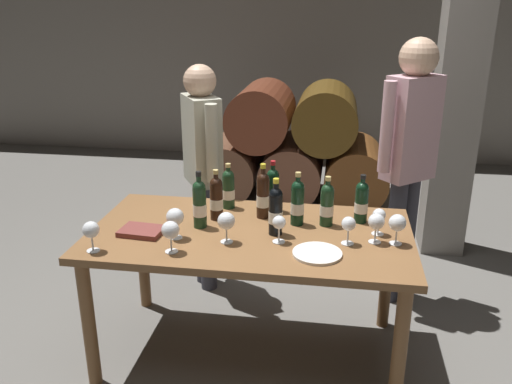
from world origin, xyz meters
The scene contains 27 objects.
ground_plane centered at (0.00, 0.00, 0.00)m, with size 14.00×14.00×0.00m, color #66635E.
cellar_back_wall centered at (0.00, 4.20, 1.40)m, with size 10.00×0.24×2.80m, color gray.
barrel_stack centered at (0.00, 2.60, 0.52)m, with size 1.86×0.90×1.15m.
stone_pillar centered at (1.30, 1.60, 1.30)m, with size 0.32×0.32×2.60m, color gray.
dining_table centered at (0.00, 0.00, 0.67)m, with size 1.70×0.90×0.76m.
wine_bottle_0 centered at (0.58, 0.22, 0.88)m, with size 0.07×0.07×0.27m.
wine_bottle_1 centered at (0.14, -0.01, 0.89)m, with size 0.07×0.07×0.31m.
wine_bottle_2 centered at (-0.18, 0.32, 0.88)m, with size 0.07×0.07×0.27m.
wine_bottle_3 centered at (0.04, 0.21, 0.89)m, with size 0.07×0.07×0.31m.
wine_bottle_4 centered at (0.08, 0.31, 0.89)m, with size 0.07×0.07×0.30m.
wine_bottle_5 centered at (-0.21, 0.14, 0.88)m, with size 0.07×0.07×0.29m.
wine_bottle_6 centered at (-0.28, 0.02, 0.89)m, with size 0.07×0.07×0.31m.
wine_bottle_7 centered at (0.39, 0.15, 0.88)m, with size 0.07×0.07×0.28m.
wine_bottle_8 centered at (0.24, 0.14, 0.89)m, with size 0.07×0.07×0.30m.
wine_glass_0 centered at (-0.36, -0.14, 0.88)m, with size 0.09×0.09×0.16m.
wine_glass_1 centered at (-0.34, -0.30, 0.87)m, with size 0.09×0.09×0.16m.
wine_glass_2 centered at (-0.72, -0.35, 0.87)m, with size 0.08×0.08×0.16m.
wine_glass_3 centered at (-0.10, -0.15, 0.87)m, with size 0.09×0.09×0.16m.
wine_glass_4 centered at (0.75, -0.04, 0.87)m, with size 0.09×0.09×0.16m.
wine_glass_5 centered at (0.67, 0.06, 0.86)m, with size 0.07×0.07×0.14m.
wine_glass_6 centered at (0.16, -0.11, 0.86)m, with size 0.07×0.07×0.14m.
wine_glass_7 centered at (0.51, -0.08, 0.86)m, with size 0.07×0.07×0.15m.
wine_glass_8 centered at (0.65, -0.04, 0.87)m, with size 0.08×0.08×0.16m.
tasting_notebook centered at (-0.56, -0.12, 0.77)m, with size 0.22×0.16×0.03m, color brown.
serving_plate centered at (0.36, -0.22, 0.77)m, with size 0.24×0.24×0.01m, color white.
sommelier_presenting centered at (0.88, 0.75, 1.04)m, with size 0.40×0.35×1.72m.
taster_seated_left centered at (-0.44, 0.72, 0.92)m, with size 0.32×0.44×1.54m.
Camera 1 is at (0.43, -2.55, 1.92)m, focal length 37.40 mm.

